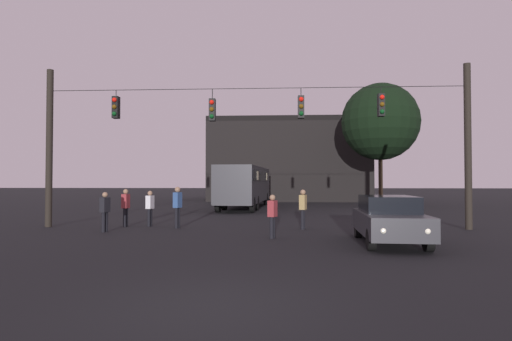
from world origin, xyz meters
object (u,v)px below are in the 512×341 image
object	(u,v)px
city_bus	(245,183)
car_near_right	(389,219)
pedestrian_crossing_center	(303,207)
pedestrian_near_bus	(150,206)
pedestrian_crossing_right	(272,214)
pedestrian_far_side	(105,210)
pedestrian_crossing_left	(126,205)
pedestrian_trailing	(177,205)
tree_left_silhouette	(380,122)

from	to	relation	value
city_bus	car_near_right	world-z (taller)	city_bus
pedestrian_crossing_center	pedestrian_near_bus	bearing A→B (deg)	173.62
pedestrian_crossing_right	pedestrian_far_side	xyz separation A→B (m)	(-6.60, 1.42, 0.03)
pedestrian_crossing_left	pedestrian_far_side	xyz separation A→B (m)	(-0.13, -1.87, -0.05)
pedestrian_crossing_right	pedestrian_far_side	bearing A→B (deg)	167.87
pedestrian_crossing_left	pedestrian_trailing	xyz separation A→B (m)	(2.39, -0.40, 0.07)
pedestrian_far_side	pedestrian_near_bus	bearing A→B (deg)	61.74
city_bus	pedestrian_crossing_right	distance (m)	16.11
pedestrian_crossing_left	pedestrian_trailing	distance (m)	2.43
pedestrian_far_side	tree_left_silhouette	bearing A→B (deg)	50.26
city_bus	pedestrian_crossing_left	size ratio (longest dim) A/B	6.77
pedestrian_crossing_center	car_near_right	bearing A→B (deg)	-56.67
city_bus	pedestrian_crossing_center	distance (m)	13.62
tree_left_silhouette	pedestrian_trailing	bearing A→B (deg)	-126.99
car_near_right	pedestrian_trailing	world-z (taller)	pedestrian_trailing
pedestrian_crossing_center	city_bus	bearing A→B (deg)	104.80
pedestrian_crossing_center	pedestrian_far_side	distance (m)	7.94
pedestrian_crossing_right	pedestrian_trailing	size ratio (longest dim) A/B	0.87
pedestrian_near_bus	pedestrian_trailing	size ratio (longest dim) A/B	0.89
car_near_right	pedestrian_crossing_left	size ratio (longest dim) A/B	2.68
pedestrian_crossing_right	pedestrian_trailing	world-z (taller)	pedestrian_trailing
city_bus	tree_left_silhouette	world-z (taller)	tree_left_silhouette
pedestrian_trailing	car_near_right	bearing A→B (deg)	-26.73
pedestrian_crossing_left	tree_left_silhouette	size ratio (longest dim) A/B	0.17
car_near_right	pedestrian_crossing_center	xyz separation A→B (m)	(-2.52, 3.83, 0.13)
car_near_right	pedestrian_trailing	size ratio (longest dim) A/B	2.52
car_near_right	pedestrian_near_bus	world-z (taller)	pedestrian_near_bus
pedestrian_crossing_left	car_near_right	bearing A→B (deg)	-23.01
car_near_right	pedestrian_far_side	size ratio (longest dim) A/B	2.82
car_near_right	pedestrian_near_bus	xyz separation A→B (m)	(-9.20, 4.57, 0.08)
city_bus	pedestrian_crossing_center	xyz separation A→B (m)	(3.47, -13.14, -0.94)
pedestrian_crossing_center	pedestrian_near_bus	distance (m)	6.73
pedestrian_crossing_left	pedestrian_crossing_center	world-z (taller)	pedestrian_crossing_left
tree_left_silhouette	pedestrian_far_side	bearing A→B (deg)	-129.74
car_near_right	pedestrian_trailing	distance (m)	8.75
pedestrian_crossing_right	car_near_right	bearing A→B (deg)	-15.65
pedestrian_crossing_right	pedestrian_near_bus	bearing A→B (deg)	147.16
city_bus	pedestrian_crossing_left	xyz separation A→B (m)	(-4.22, -12.63, -0.94)
pedestrian_crossing_right	pedestrian_near_bus	distance (m)	6.50
pedestrian_crossing_center	pedestrian_crossing_right	xyz separation A→B (m)	(-1.22, -2.78, -0.08)
city_bus	pedestrian_crossing_left	world-z (taller)	city_bus
pedestrian_crossing_right	pedestrian_near_bus	xyz separation A→B (m)	(-5.46, 3.53, 0.03)
pedestrian_crossing_right	pedestrian_trailing	xyz separation A→B (m)	(-4.08, 2.89, 0.15)
city_bus	tree_left_silhouette	bearing A→B (deg)	18.48
city_bus	pedestrian_crossing_center	size ratio (longest dim) A/B	6.79
car_near_right	pedestrian_far_side	bearing A→B (deg)	166.58
tree_left_silhouette	pedestrian_near_bus	bearing A→B (deg)	-131.03
city_bus	pedestrian_trailing	bearing A→B (deg)	-97.99
city_bus	pedestrian_crossing_right	xyz separation A→B (m)	(2.25, -15.92, -1.02)
city_bus	pedestrian_crossing_left	distance (m)	13.35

